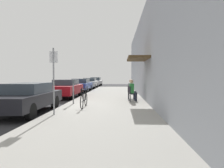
# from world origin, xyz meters

# --- Properties ---
(ground_plane) EXTENTS (60.00, 60.00, 0.00)m
(ground_plane) POSITION_xyz_m (0.00, 0.00, 0.00)
(ground_plane) COLOR #2D2D30
(sidewalk_slab) EXTENTS (4.50, 32.00, 0.12)m
(sidewalk_slab) POSITION_xyz_m (2.25, 2.00, 0.06)
(sidewalk_slab) COLOR #9E9B93
(sidewalk_slab) RESTS_ON ground_plane
(building_facade) EXTENTS (1.40, 32.00, 6.04)m
(building_facade) POSITION_xyz_m (4.65, 2.00, 3.02)
(building_facade) COLOR #999EA8
(building_facade) RESTS_ON ground_plane
(parked_car_0) EXTENTS (1.80, 4.40, 1.32)m
(parked_car_0) POSITION_xyz_m (-1.10, -1.35, 0.69)
(parked_car_0) COLOR black
(parked_car_0) RESTS_ON ground_plane
(parked_car_1) EXTENTS (1.80, 4.40, 1.36)m
(parked_car_1) POSITION_xyz_m (-1.10, 4.87, 0.72)
(parked_car_1) COLOR maroon
(parked_car_1) RESTS_ON ground_plane
(parked_car_2) EXTENTS (1.80, 4.40, 1.35)m
(parked_car_2) POSITION_xyz_m (-1.10, 10.43, 0.71)
(parked_car_2) COLOR navy
(parked_car_2) RESTS_ON ground_plane
(parked_car_3) EXTENTS (1.80, 4.40, 1.35)m
(parked_car_3) POSITION_xyz_m (-1.10, 16.56, 0.71)
(parked_car_3) COLOR #B7B7BC
(parked_car_3) RESTS_ON ground_plane
(parked_car_4) EXTENTS (1.80, 4.40, 1.40)m
(parked_car_4) POSITION_xyz_m (-1.10, 22.78, 0.72)
(parked_car_4) COLOR #B7B7BC
(parked_car_4) RESTS_ON ground_plane
(parking_meter) EXTENTS (0.12, 0.10, 1.32)m
(parking_meter) POSITION_xyz_m (0.45, 0.76, 0.89)
(parking_meter) COLOR slate
(parking_meter) RESTS_ON sidewalk_slab
(street_sign) EXTENTS (0.32, 0.06, 2.60)m
(street_sign) POSITION_xyz_m (0.40, -2.24, 1.64)
(street_sign) COLOR gray
(street_sign) RESTS_ON sidewalk_slab
(bicycle_0) EXTENTS (0.46, 1.71, 0.90)m
(bicycle_0) POSITION_xyz_m (1.26, -0.49, 0.48)
(bicycle_0) COLOR black
(bicycle_0) RESTS_ON sidewalk_slab
(cafe_chair_0) EXTENTS (0.51, 0.51, 0.87)m
(cafe_chair_0) POSITION_xyz_m (3.67, 2.04, 0.62)
(cafe_chair_0) COLOR black
(cafe_chair_0) RESTS_ON sidewalk_slab
(seated_patron_0) EXTENTS (0.47, 0.41, 1.29)m
(seated_patron_0) POSITION_xyz_m (3.73, 2.05, 0.82)
(seated_patron_0) COLOR #232838
(seated_patron_0) RESTS_ON sidewalk_slab
(cafe_chair_1) EXTENTS (0.56, 0.56, 0.87)m
(cafe_chair_1) POSITION_xyz_m (3.67, 2.86, 0.62)
(cafe_chair_1) COLOR black
(cafe_chair_1) RESTS_ON sidewalk_slab
(seated_patron_1) EXTENTS (0.51, 0.46, 1.29)m
(seated_patron_1) POSITION_xyz_m (3.73, 2.87, 0.82)
(seated_patron_1) COLOR #232838
(seated_patron_1) RESTS_ON sidewalk_slab
(cafe_chair_2) EXTENTS (0.47, 0.47, 0.87)m
(cafe_chair_2) POSITION_xyz_m (3.67, 3.59, 0.62)
(cafe_chair_2) COLOR black
(cafe_chair_2) RESTS_ON sidewalk_slab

